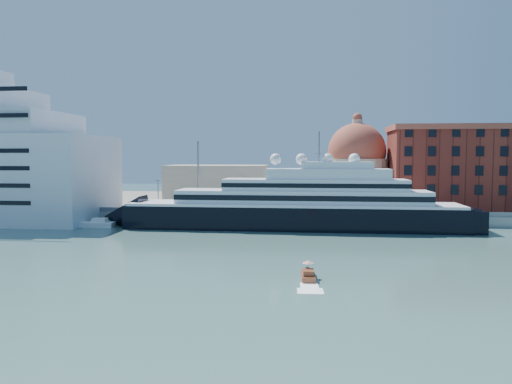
# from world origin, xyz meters

# --- Properties ---
(ground) EXTENTS (400.00, 400.00, 0.00)m
(ground) POSITION_xyz_m (0.00, 0.00, 0.00)
(ground) COLOR #355C5C
(ground) RESTS_ON ground
(quay) EXTENTS (180.00, 10.00, 2.50)m
(quay) POSITION_xyz_m (0.00, 34.00, 1.25)
(quay) COLOR gray
(quay) RESTS_ON ground
(land) EXTENTS (260.00, 72.00, 2.00)m
(land) POSITION_xyz_m (0.00, 75.00, 1.00)
(land) COLOR slate
(land) RESTS_ON ground
(quay_fence) EXTENTS (180.00, 0.10, 1.20)m
(quay_fence) POSITION_xyz_m (0.00, 29.50, 3.10)
(quay_fence) COLOR slate
(quay_fence) RESTS_ON quay
(superyacht) EXTENTS (87.36, 12.11, 26.11)m
(superyacht) POSITION_xyz_m (2.21, 23.00, 4.51)
(superyacht) COLOR black
(superyacht) RESTS_ON ground
(service_barge) EXTENTS (10.34, 3.83, 2.30)m
(service_barge) POSITION_xyz_m (-42.26, 19.86, 0.66)
(service_barge) COLOR white
(service_barge) RESTS_ON ground
(water_taxi) EXTENTS (2.09, 5.50, 2.57)m
(water_taxi) POSITION_xyz_m (8.76, -24.50, 0.62)
(water_taxi) COLOR brown
(water_taxi) RESTS_ON ground
(warehouse) EXTENTS (43.00, 19.00, 23.25)m
(warehouse) POSITION_xyz_m (52.00, 52.00, 13.79)
(warehouse) COLOR maroon
(warehouse) RESTS_ON land
(church) EXTENTS (66.00, 18.00, 25.50)m
(church) POSITION_xyz_m (6.39, 57.72, 10.91)
(church) COLOR beige
(church) RESTS_ON land
(lamp_posts) EXTENTS (120.80, 2.40, 18.00)m
(lamp_posts) POSITION_xyz_m (-12.67, 32.27, 9.84)
(lamp_posts) COLOR slate
(lamp_posts) RESTS_ON quay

